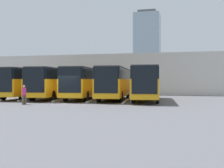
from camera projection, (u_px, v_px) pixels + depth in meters
name	position (u px, v px, depth m)	size (l,w,h in m)	color
ground_plane	(64.00, 103.00, 25.61)	(600.00, 600.00, 0.00)	#5B5B60
bus_0	(147.00, 82.00, 28.54)	(3.42, 11.00, 3.41)	orange
curb_divider_0	(127.00, 101.00, 27.44)	(0.24, 6.60, 0.15)	#9E9E99
bus_1	(115.00, 82.00, 29.96)	(3.42, 11.00, 3.41)	orange
curb_divider_1	(95.00, 100.00, 28.86)	(0.24, 6.60, 0.15)	#9E9E99
bus_2	(84.00, 82.00, 30.93)	(3.42, 11.00, 3.41)	orange
curb_divider_2	(64.00, 99.00, 29.83)	(0.24, 6.60, 0.15)	#9E9E99
bus_3	(54.00, 82.00, 31.48)	(3.42, 11.00, 3.41)	orange
curb_divider_3	(33.00, 99.00, 30.38)	(0.24, 6.60, 0.15)	#9E9E99
bus_4	(27.00, 82.00, 32.45)	(3.42, 11.00, 3.41)	orange
pedestrian	(24.00, 94.00, 24.14)	(0.50, 0.50, 1.66)	brown
station_building	(119.00, 75.00, 47.54)	(39.03, 16.51, 5.97)	beige
office_tower	(147.00, 48.00, 227.73)	(20.29, 20.29, 58.14)	#93A8B7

